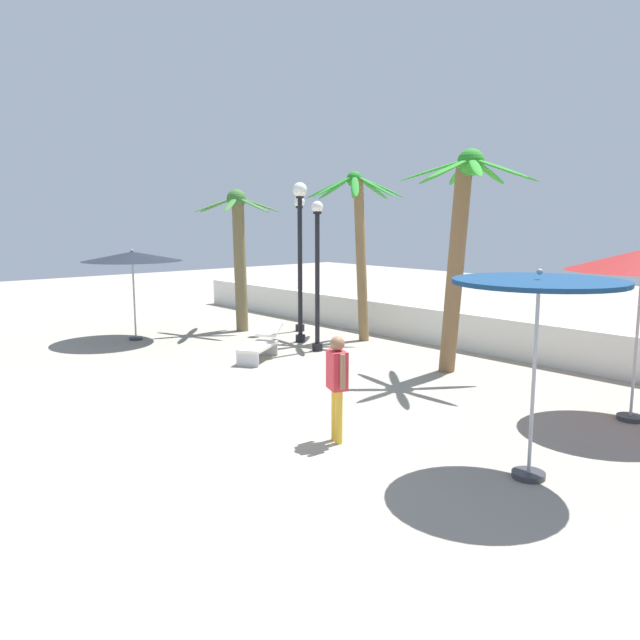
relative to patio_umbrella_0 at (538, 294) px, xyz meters
name	(u,v)px	position (x,y,z in m)	size (l,w,h in m)	color
ground_plane	(196,416)	(-5.28, -2.00, -2.47)	(56.00, 56.00, 0.00)	#9E9384
boundary_wall	(477,333)	(-5.28, 6.27, -1.98)	(25.20, 0.30, 0.97)	silver
patio_umbrella_0	(538,294)	(0.00, 0.00, 0.00)	(2.18, 2.18, 2.80)	#333338
patio_umbrella_1	(132,257)	(-12.62, 0.31, -0.11)	(2.77, 2.77, 2.57)	#333338
palm_tree_0	(358,230)	(-8.55, 5.16, 0.62)	(2.83, 2.83, 4.72)	olive
palm_tree_1	(239,242)	(-11.96, 3.44, 0.25)	(2.54, 2.63, 4.30)	brown
palm_tree_3	(461,233)	(-4.19, 3.98, 0.63)	(3.04, 3.04, 4.88)	brown
lamp_post_0	(317,271)	(-8.06, 3.22, -0.38)	(0.30, 0.30, 3.86)	black
lamp_post_1	(300,255)	(-10.66, 4.75, -0.13)	(0.33, 0.33, 4.08)	black
lamp_post_2	(300,241)	(-9.29, 3.66, 0.35)	(0.40, 0.40, 4.39)	black
lounge_chair_0	(261,343)	(-8.25, 1.55, -2.06)	(1.47, 1.84, 0.81)	#B7B7BC
guest_0	(337,378)	(-2.70, -1.00, -1.46)	(0.52, 0.36, 1.66)	gold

